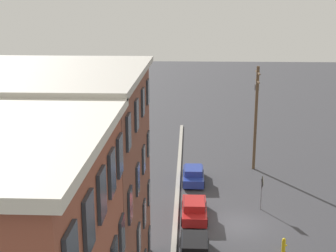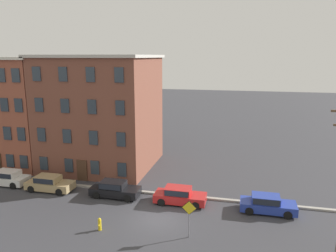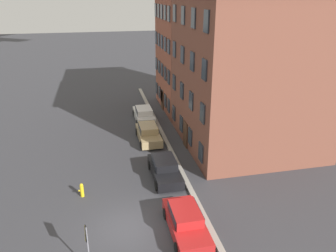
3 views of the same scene
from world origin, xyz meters
name	(u,v)px [view 1 (image 1 of 3)]	position (x,y,z in m)	size (l,w,h in m)	color
ground_plane	(237,224)	(0.00, 0.00, 0.00)	(200.00, 200.00, 0.00)	#38383D
kerb_strip	(175,222)	(0.00, 4.50, 0.08)	(56.00, 0.36, 0.16)	#9E998E
apartment_midblock	(37,193)	(-9.58, 11.21, 6.28)	(11.96, 10.93, 12.53)	brown
car_black	(195,249)	(-4.94, 3.16, 0.75)	(4.40, 1.92, 1.43)	black
car_red	(194,208)	(1.01, 3.12, 0.75)	(4.40, 1.92, 1.43)	#B21E1E
car_blue	(193,174)	(8.23, 3.13, 0.75)	(4.40, 1.92, 1.43)	#233899
caution_sign	(262,187)	(2.72, -2.08, 1.86)	(1.04, 0.08, 2.76)	slate
utility_pole	(256,113)	(12.07, -2.73, 5.59)	(2.40, 0.44, 9.98)	brown
fire_hydrant	(284,245)	(-3.74, -2.60, 0.48)	(0.24, 0.34, 0.96)	yellow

